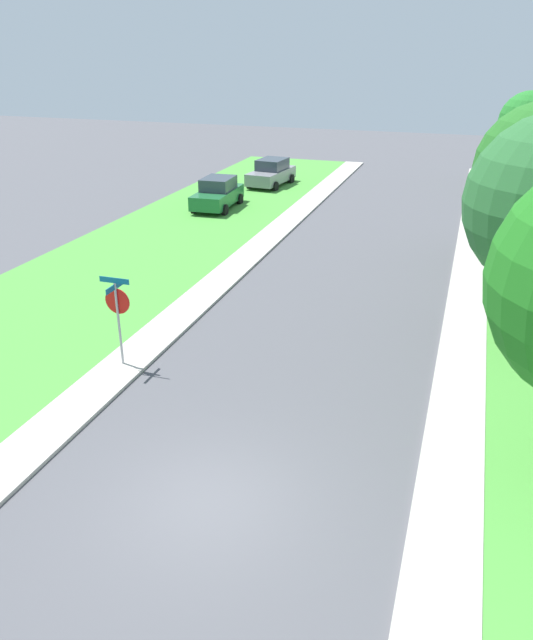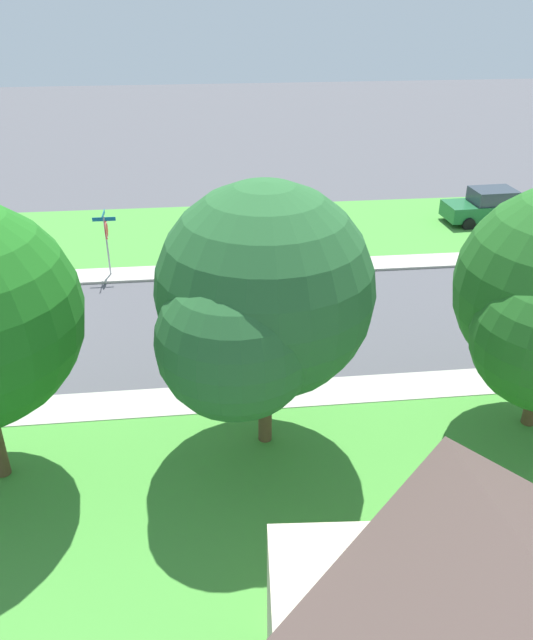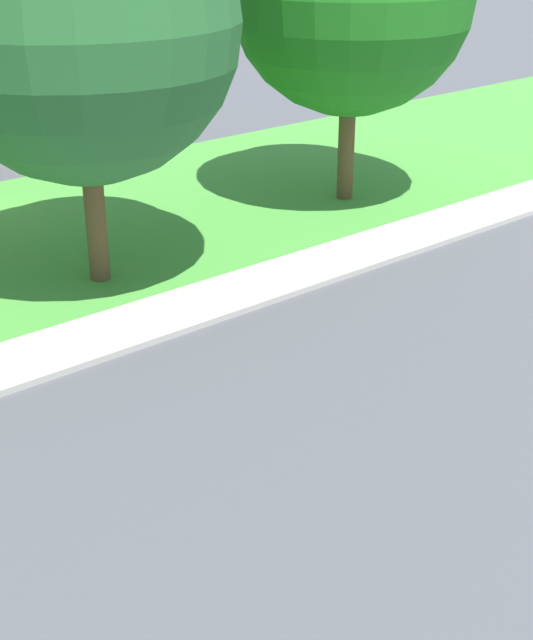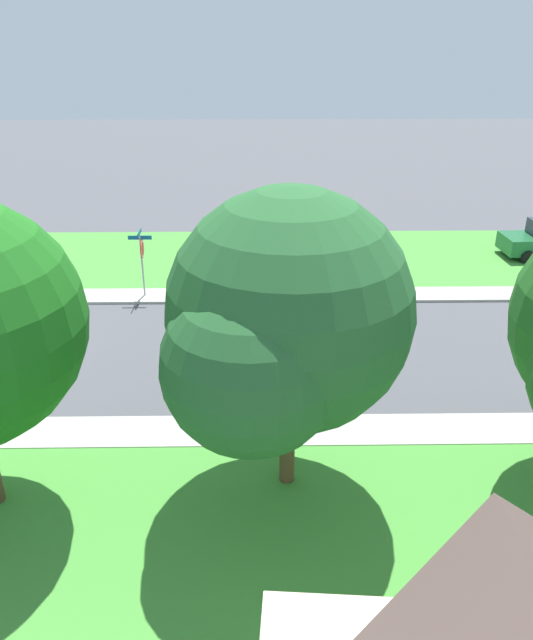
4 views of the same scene
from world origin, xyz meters
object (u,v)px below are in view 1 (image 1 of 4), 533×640
at_px(stop_sign_far_corner, 118,307).
at_px(car_grey_behind_trees, 271,173).
at_px(car_green_across_road, 218,194).
at_px(tree_sidewalk_mid, 532,124).
at_px(car_black_near_corner, 528,194).

distance_m(stop_sign_far_corner, car_grey_behind_trees, 25.34).
xyz_separation_m(stop_sign_far_corner, car_grey_behind_trees, (-3.59, 25.06, -1.01)).
distance_m(car_grey_behind_trees, car_green_across_road, 6.85).
height_order(car_green_across_road, tree_sidewalk_mid, tree_sidewalk_mid).
bearing_deg(tree_sidewalk_mid, stop_sign_far_corner, -112.34).
relative_size(car_black_near_corner, car_green_across_road, 1.01).
bearing_deg(car_grey_behind_trees, tree_sidewalk_mid, 15.76).
xyz_separation_m(car_black_near_corner, car_green_across_road, (-16.71, -5.45, 0.00)).
relative_size(car_grey_behind_trees, tree_sidewalk_mid, 0.74).
xyz_separation_m(stop_sign_far_corner, car_black_near_corner, (12.12, 23.74, -1.01)).
xyz_separation_m(car_black_near_corner, tree_sidewalk_mid, (0.00, 5.75, 3.20)).
distance_m(car_black_near_corner, car_green_across_road, 17.58).
bearing_deg(car_black_near_corner, car_green_across_road, -161.93).
bearing_deg(stop_sign_far_corner, car_grey_behind_trees, 98.14).
bearing_deg(tree_sidewalk_mid, car_black_near_corner, -90.03).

